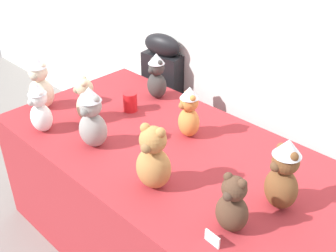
{
  "coord_description": "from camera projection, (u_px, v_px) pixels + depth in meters",
  "views": [
    {
      "loc": [
        1.2,
        -0.96,
        1.85
      ],
      "look_at": [
        0.0,
        0.25,
        0.82
      ],
      "focal_mm": 43.89,
      "sensor_mm": 36.0,
      "label": 1
    }
  ],
  "objects": [
    {
      "name": "display_table",
      "position": [
        168.0,
        200.0,
        2.24
      ],
      "size": [
        1.82,
        0.97,
        0.7
      ],
      "primitive_type": "cube",
      "color": "maroon",
      "rests_on": "ground_plane"
    },
    {
      "name": "instrument_case",
      "position": [
        163.0,
        100.0,
        2.93
      ],
      "size": [
        0.29,
        0.16,
        0.98
      ],
      "rotation": [
        0.0,
        0.0,
        0.15
      ],
      "color": "black",
      "rests_on": "ground_plane"
    },
    {
      "name": "teddy_bear_ash",
      "position": [
        92.0,
        118.0,
        1.98
      ],
      "size": [
        0.18,
        0.16,
        0.32
      ],
      "rotation": [
        0.0,
        0.0,
        0.31
      ],
      "color": "gray",
      "rests_on": "display_table"
    },
    {
      "name": "teddy_bear_cream",
      "position": [
        40.0,
        83.0,
        2.33
      ],
      "size": [
        0.19,
        0.18,
        0.32
      ],
      "rotation": [
        0.0,
        0.0,
        0.54
      ],
      "color": "beige",
      "rests_on": "display_table"
    },
    {
      "name": "teddy_bear_chestnut",
      "position": [
        283.0,
        175.0,
        1.61
      ],
      "size": [
        0.18,
        0.17,
        0.32
      ],
      "rotation": [
        0.0,
        0.0,
        -0.35
      ],
      "color": "brown",
      "rests_on": "display_table"
    },
    {
      "name": "teddy_bear_charcoal",
      "position": [
        157.0,
        76.0,
        2.45
      ],
      "size": [
        0.14,
        0.12,
        0.28
      ],
      "rotation": [
        0.0,
        0.0,
        -0.08
      ],
      "color": "#383533",
      "rests_on": "display_table"
    },
    {
      "name": "teddy_bear_ginger",
      "position": [
        189.0,
        112.0,
        2.08
      ],
      "size": [
        0.16,
        0.15,
        0.28
      ],
      "rotation": [
        0.0,
        0.0,
        -0.38
      ],
      "color": "#D17F3D",
      "rests_on": "display_table"
    },
    {
      "name": "teddy_bear_caramel",
      "position": [
        153.0,
        159.0,
        1.72
      ],
      "size": [
        0.19,
        0.17,
        0.31
      ],
      "rotation": [
        0.0,
        0.0,
        0.25
      ],
      "color": "#B27A42",
      "rests_on": "display_table"
    },
    {
      "name": "teddy_bear_cocoa",
      "position": [
        232.0,
        205.0,
        1.52
      ],
      "size": [
        0.14,
        0.12,
        0.25
      ],
      "rotation": [
        0.0,
        0.0,
        0.08
      ],
      "color": "#4C3323",
      "rests_on": "display_table"
    },
    {
      "name": "teddy_bear_snow",
      "position": [
        40.0,
        108.0,
        2.12
      ],
      "size": [
        0.13,
        0.12,
        0.28
      ],
      "rotation": [
        0.0,
        0.0,
        0.04
      ],
      "color": "white",
      "rests_on": "display_table"
    },
    {
      "name": "teddy_bear_sand",
      "position": [
        86.0,
        101.0,
        2.22
      ],
      "size": [
        0.17,
        0.16,
        0.25
      ],
      "rotation": [
        0.0,
        0.0,
        -0.57
      ],
      "color": "#CCB78E",
      "rests_on": "display_table"
    },
    {
      "name": "party_cup_red",
      "position": [
        130.0,
        102.0,
        2.35
      ],
      "size": [
        0.08,
        0.08,
        0.11
      ],
      "primitive_type": "cylinder",
      "color": "red",
      "rests_on": "display_table"
    },
    {
      "name": "name_card_front_left",
      "position": [
        212.0,
        239.0,
        1.5
      ],
      "size": [
        0.07,
        0.01,
        0.05
      ],
      "primitive_type": "cube",
      "rotation": [
        0.0,
        0.0,
        -0.07
      ],
      "color": "white",
      "rests_on": "display_table"
    }
  ]
}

